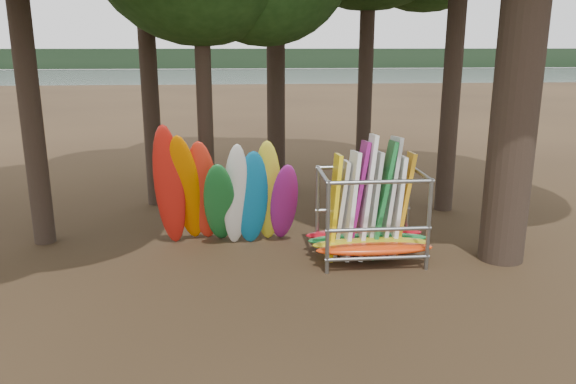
{
  "coord_description": "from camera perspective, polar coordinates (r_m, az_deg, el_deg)",
  "views": [
    {
      "loc": [
        -0.97,
        -11.12,
        4.73
      ],
      "look_at": [
        0.2,
        1.5,
        1.4
      ],
      "focal_mm": 35.0,
      "sensor_mm": 36.0,
      "label": 1
    }
  ],
  "objects": [
    {
      "name": "storage_rack",
      "position": [
        12.75,
        8.33,
        -2.62
      ],
      "size": [
        2.79,
        1.57,
        2.86
      ],
      "color": "gray",
      "rests_on": "ground"
    },
    {
      "name": "far_shore",
      "position": [
        121.16,
        -4.98,
        13.36
      ],
      "size": [
        160.0,
        4.0,
        4.0
      ],
      "primitive_type": "cube",
      "color": "black",
      "rests_on": "ground"
    },
    {
      "name": "ground",
      "position": [
        12.13,
        -0.3,
        -8.24
      ],
      "size": [
        120.0,
        120.0,
        0.0
      ],
      "primitive_type": "plane",
      "color": "#47331E",
      "rests_on": "ground"
    },
    {
      "name": "lake",
      "position": [
        71.29,
        -4.59,
        10.86
      ],
      "size": [
        160.0,
        160.0,
        0.0
      ],
      "primitive_type": "plane",
      "color": "gray",
      "rests_on": "ground"
    },
    {
      "name": "kayak_row",
      "position": [
        13.28,
        -6.63,
        -0.31
      ],
      "size": [
        3.38,
        1.96,
        3.22
      ],
      "color": "red",
      "rests_on": "ground"
    }
  ]
}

